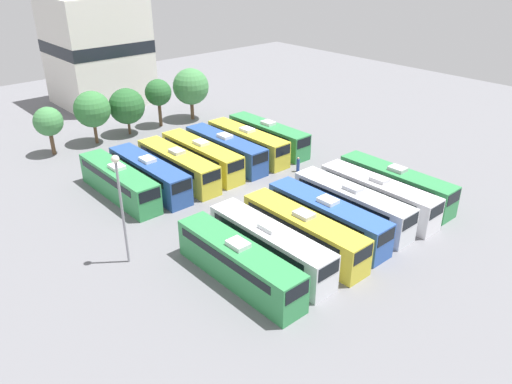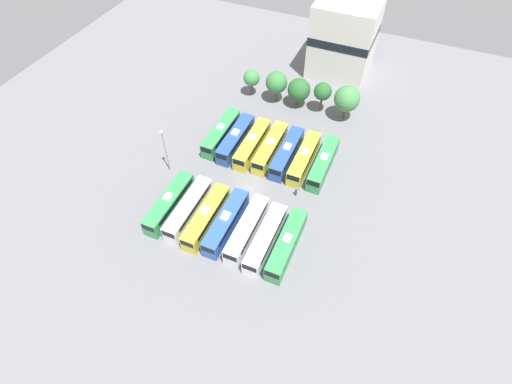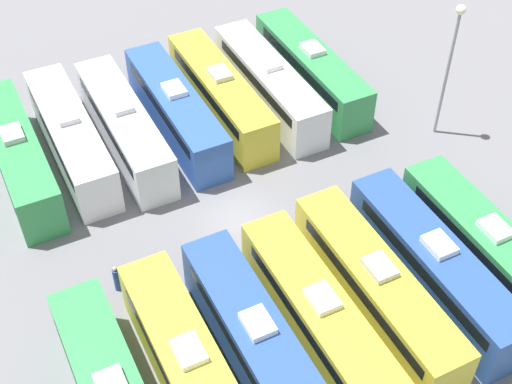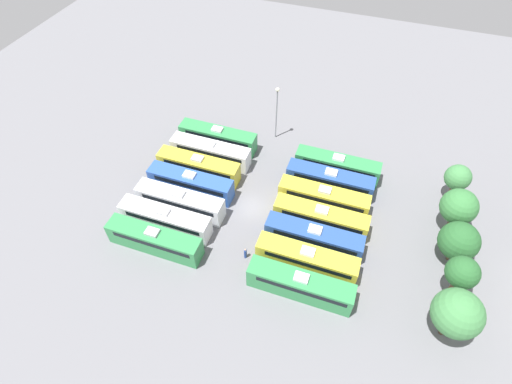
# 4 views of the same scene
# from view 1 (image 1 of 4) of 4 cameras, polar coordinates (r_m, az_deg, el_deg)

# --- Properties ---
(ground_plane) EXTENTS (125.10, 125.10, 0.00)m
(ground_plane) POSITION_cam_1_polar(r_m,az_deg,el_deg) (49.53, 0.16, -0.73)
(ground_plane) COLOR slate
(bus_0) EXTENTS (2.51, 12.01, 3.44)m
(bus_0) POSITION_cam_1_polar(r_m,az_deg,el_deg) (37.09, -2.06, -7.97)
(bus_0) COLOR #338C4C
(bus_0) RESTS_ON ground_plane
(bus_1) EXTENTS (2.51, 12.01, 3.44)m
(bus_1) POSITION_cam_1_polar(r_m,az_deg,el_deg) (39.09, 1.55, -5.97)
(bus_1) COLOR silver
(bus_1) RESTS_ON ground_plane
(bus_2) EXTENTS (2.51, 12.01, 3.44)m
(bus_2) POSITION_cam_1_polar(r_m,az_deg,el_deg) (40.93, 5.38, -4.46)
(bus_2) COLOR gold
(bus_2) RESTS_ON ground_plane
(bus_3) EXTENTS (2.51, 12.01, 3.44)m
(bus_3) POSITION_cam_1_polar(r_m,az_deg,el_deg) (43.26, 8.07, -2.79)
(bus_3) COLOR #2D56A8
(bus_3) RESTS_ON ground_plane
(bus_4) EXTENTS (2.51, 12.01, 3.44)m
(bus_4) POSITION_cam_1_polar(r_m,az_deg,el_deg) (45.77, 10.83, -1.29)
(bus_4) COLOR silver
(bus_4) RESTS_ON ground_plane
(bus_5) EXTENTS (2.51, 12.01, 3.44)m
(bus_5) POSITION_cam_1_polar(r_m,az_deg,el_deg) (47.92, 13.70, -0.27)
(bus_5) COLOR white
(bus_5) RESTS_ON ground_plane
(bus_6) EXTENTS (2.51, 12.01, 3.44)m
(bus_6) POSITION_cam_1_polar(r_m,az_deg,el_deg) (50.57, 15.63, 0.96)
(bus_6) COLOR #338C4C
(bus_6) RESTS_ON ground_plane
(bus_7) EXTENTS (2.51, 12.01, 3.44)m
(bus_7) POSITION_cam_1_polar(r_m,az_deg,el_deg) (50.99, -15.43, 1.20)
(bus_7) COLOR #338C4C
(bus_7) RESTS_ON ground_plane
(bus_8) EXTENTS (2.51, 12.01, 3.44)m
(bus_8) POSITION_cam_1_polar(r_m,az_deg,el_deg) (51.97, -12.15, 2.08)
(bus_8) COLOR #284C93
(bus_8) RESTS_ON ground_plane
(bus_9) EXTENTS (2.51, 12.01, 3.44)m
(bus_9) POSITION_cam_1_polar(r_m,az_deg,el_deg) (53.47, -8.95, 3.07)
(bus_9) COLOR gold
(bus_9) RESTS_ON ground_plane
(bus_10) EXTENTS (2.51, 12.01, 3.44)m
(bus_10) POSITION_cam_1_polar(r_m,az_deg,el_deg) (55.48, -6.26, 4.13)
(bus_10) COLOR gold
(bus_10) RESTS_ON ground_plane
(bus_11) EXTENTS (2.51, 12.01, 3.44)m
(bus_11) POSITION_cam_1_polar(r_m,az_deg,el_deg) (57.20, -3.55, 4.95)
(bus_11) COLOR #284C93
(bus_11) RESTS_ON ground_plane
(bus_12) EXTENTS (2.51, 12.01, 3.44)m
(bus_12) POSITION_cam_1_polar(r_m,az_deg,el_deg) (59.11, -1.02, 5.73)
(bus_12) COLOR gold
(bus_12) RESTS_ON ground_plane
(bus_13) EXTENTS (2.51, 12.01, 3.44)m
(bus_13) POSITION_cam_1_polar(r_m,az_deg,el_deg) (61.40, 1.36, 6.53)
(bus_13) COLOR #338C4C
(bus_13) RESTS_ON ground_plane
(worker_person) EXTENTS (0.36, 0.36, 1.72)m
(worker_person) POSITION_cam_1_polar(r_m,az_deg,el_deg) (55.27, 4.83, 3.11)
(worker_person) COLOR navy
(worker_person) RESTS_ON ground_plane
(light_pole) EXTENTS (0.60, 0.60, 9.13)m
(light_pole) POSITION_cam_1_polar(r_m,az_deg,el_deg) (38.36, -15.29, -0.17)
(light_pole) COLOR gray
(light_pole) RESTS_ON ground_plane
(tree_0) EXTENTS (3.40, 3.40, 5.80)m
(tree_0) POSITION_cam_1_polar(r_m,az_deg,el_deg) (63.51, -22.65, 7.42)
(tree_0) COLOR brown
(tree_0) RESTS_ON ground_plane
(tree_1) EXTENTS (4.46, 4.46, 6.66)m
(tree_1) POSITION_cam_1_polar(r_m,az_deg,el_deg) (65.31, -18.22, 8.97)
(tree_1) COLOR brown
(tree_1) RESTS_ON ground_plane
(tree_2) EXTENTS (4.63, 4.63, 6.11)m
(tree_2) POSITION_cam_1_polar(r_m,az_deg,el_deg) (67.66, -14.55, 9.47)
(tree_2) COLOR brown
(tree_2) RESTS_ON ground_plane
(tree_3) EXTENTS (3.56, 3.56, 6.49)m
(tree_3) POSITION_cam_1_polar(r_m,az_deg,el_deg) (69.74, -11.11, 11.07)
(tree_3) COLOR brown
(tree_3) RESTS_ON ground_plane
(tree_4) EXTENTS (5.04, 5.04, 7.25)m
(tree_4) POSITION_cam_1_polar(r_m,az_deg,el_deg) (71.93, -7.46, 11.85)
(tree_4) COLOR brown
(tree_4) RESTS_ON ground_plane
(depot_building) EXTENTS (12.85, 12.53, 15.98)m
(depot_building) POSITION_cam_1_polar(r_m,az_deg,el_deg) (82.64, -17.68, 15.16)
(depot_building) COLOR silver
(depot_building) RESTS_ON ground_plane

